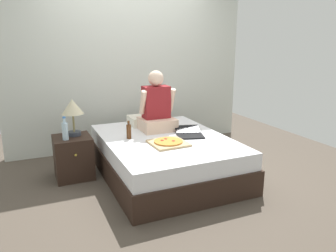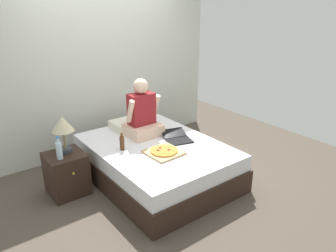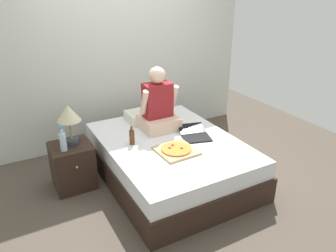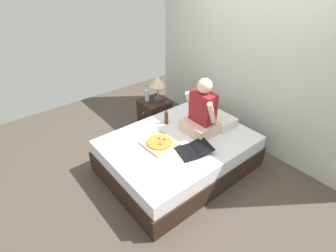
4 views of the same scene
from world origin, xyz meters
name	(u,v)px [view 1 (image 1 of 4)]	position (x,y,z in m)	size (l,w,h in m)	color
ground_plane	(165,174)	(0.00, 0.00, 0.00)	(5.75, 5.75, 0.00)	#4C4238
wall_back	(130,67)	(0.00, 1.34, 1.25)	(3.75, 0.12, 2.50)	silver
bed	(165,156)	(0.00, 0.00, 0.24)	(1.48, 1.97, 0.49)	black
nightstand_left	(73,157)	(-1.06, 0.38, 0.26)	(0.44, 0.47, 0.52)	black
lamp_on_left_nightstand	(73,109)	(-1.02, 0.43, 0.84)	(0.26, 0.26, 0.45)	#333842
water_bottle	(65,131)	(-1.14, 0.29, 0.63)	(0.07, 0.07, 0.28)	silver
pillow	(148,120)	(0.04, 0.70, 0.55)	(0.52, 0.34, 0.12)	silver
person_seated	(157,108)	(0.04, 0.37, 0.78)	(0.47, 0.40, 0.78)	beige
laptop	(189,134)	(0.32, -0.05, 0.51)	(0.42, 0.49, 0.07)	black
pizza_box	(168,143)	(-0.07, -0.27, 0.51)	(0.42, 0.42, 0.04)	tan
beer_bottle_on_bed	(129,131)	(-0.42, 0.13, 0.58)	(0.06, 0.06, 0.22)	#4C2811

